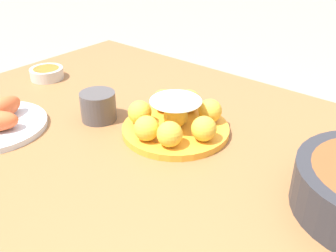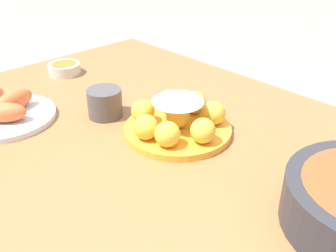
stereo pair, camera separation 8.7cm
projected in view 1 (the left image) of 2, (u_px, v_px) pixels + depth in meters
dining_table at (160, 184)px, 0.90m from camera, size 1.39×0.98×0.73m
cake_plate at (175, 119)px, 0.91m from camera, size 0.25×0.25×0.09m
sauce_bowl at (47, 73)px, 1.21m from camera, size 0.10×0.10×0.03m
cup_far at (98, 106)px, 0.97m from camera, size 0.09×0.09×0.07m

